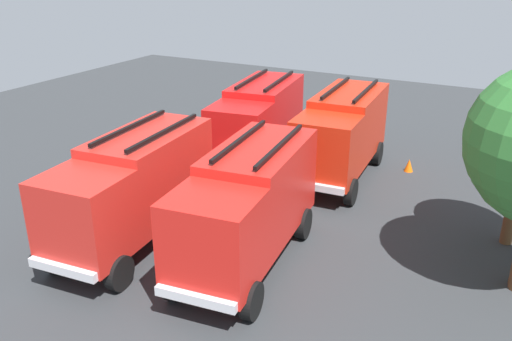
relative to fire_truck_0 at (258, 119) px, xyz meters
name	(u,v)px	position (x,y,z in m)	size (l,w,h in m)	color
ground_plane	(256,202)	(4.12, 2.09, -2.15)	(50.51, 50.51, 0.00)	#2D3033
fire_truck_0	(258,119)	(0.00, 0.00, 0.00)	(7.48, 3.59, 3.88)	red
fire_truck_1	(133,185)	(8.87, -0.10, 0.00)	(7.39, 3.27, 3.88)	red
fire_truck_2	(342,131)	(-0.08, 4.14, 0.00)	(7.35, 3.17, 3.88)	red
fire_truck_3	(248,203)	(8.25, 4.00, 0.00)	(7.43, 3.42, 3.88)	red
firefighter_0	(256,118)	(-3.79, -2.16, -1.26)	(0.38, 0.48, 1.62)	black
firefighter_1	(214,209)	(7.10, 1.99, -1.19)	(0.37, 0.48, 1.72)	black
firefighter_2	(287,119)	(-4.24, -0.46, -1.20)	(0.30, 0.45, 1.70)	black
traffic_cone_0	(409,165)	(-2.20, 6.76, -1.86)	(0.41, 0.41, 0.59)	#F2600C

